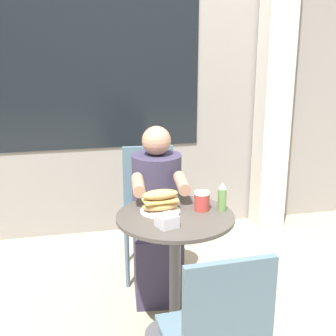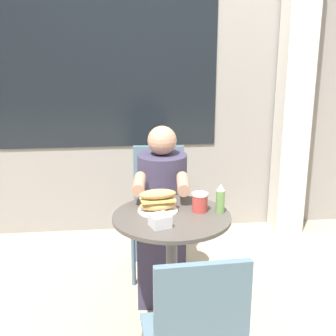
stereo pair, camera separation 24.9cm
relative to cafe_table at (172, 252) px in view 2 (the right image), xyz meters
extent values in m
cube|color=gray|center=(0.00, 1.54, 0.88)|extent=(8.00, 0.08, 2.80)
cube|color=black|center=(-0.34, 1.49, 0.87)|extent=(1.72, 0.01, 1.33)
cube|color=beige|center=(1.13, 1.36, 0.68)|extent=(0.23, 0.23, 2.40)
cylinder|color=#47423D|center=(0.00, 0.00, 0.19)|extent=(0.61, 0.61, 0.02)
cylinder|color=#515156|center=(0.00, 0.00, -0.16)|extent=(0.06, 0.06, 0.69)
cylinder|color=#515156|center=(0.00, 0.00, -0.52)|extent=(0.33, 0.33, 0.02)
cube|color=slate|center=(0.00, 0.73, -0.08)|extent=(0.42, 0.42, 0.02)
cube|color=slate|center=(0.01, 0.90, 0.14)|extent=(0.35, 0.07, 0.42)
cylinder|color=slate|center=(0.14, 0.54, -0.31)|extent=(0.03, 0.03, 0.43)
cylinder|color=slate|center=(-0.19, 0.58, -0.31)|extent=(0.03, 0.03, 0.43)
cylinder|color=slate|center=(0.18, 0.87, -0.31)|extent=(0.03, 0.03, 0.43)
cylinder|color=slate|center=(-0.15, 0.91, -0.31)|extent=(0.03, 0.03, 0.43)
cube|color=#38334C|center=(-0.01, 0.45, -0.30)|extent=(0.32, 0.40, 0.45)
cylinder|color=#38334C|center=(0.00, 0.51, 0.16)|extent=(0.30, 0.30, 0.46)
sphere|color=tan|center=(0.00, 0.51, 0.48)|extent=(0.18, 0.18, 0.18)
cylinder|color=tan|center=(0.09, 0.22, 0.30)|extent=(0.09, 0.25, 0.07)
cylinder|color=tan|center=(-0.15, 0.25, 0.30)|extent=(0.09, 0.25, 0.07)
cube|color=slate|center=(0.02, -0.78, 0.14)|extent=(0.35, 0.05, 0.42)
cylinder|color=white|center=(-0.07, 0.06, 0.21)|extent=(0.21, 0.21, 0.01)
ellipsoid|color=tan|center=(-0.07, 0.06, 0.24)|extent=(0.20, 0.10, 0.05)
cube|color=#D6BC66|center=(-0.07, 0.06, 0.27)|extent=(0.19, 0.10, 0.01)
ellipsoid|color=tan|center=(-0.07, 0.06, 0.30)|extent=(0.20, 0.10, 0.05)
cylinder|color=#B73D38|center=(0.15, 0.04, 0.25)|extent=(0.08, 0.08, 0.09)
cylinder|color=white|center=(0.15, 0.04, 0.30)|extent=(0.08, 0.08, 0.01)
cube|color=silver|center=(-0.07, -0.13, 0.23)|extent=(0.11, 0.11, 0.06)
cylinder|color=#66934C|center=(0.25, 0.01, 0.26)|extent=(0.05, 0.05, 0.12)
cone|color=white|center=(0.25, 0.01, 0.34)|extent=(0.04, 0.04, 0.03)
camera|label=1|loc=(-0.50, -2.16, 1.12)|focal=50.00mm
camera|label=2|loc=(-0.26, -2.20, 1.12)|focal=50.00mm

